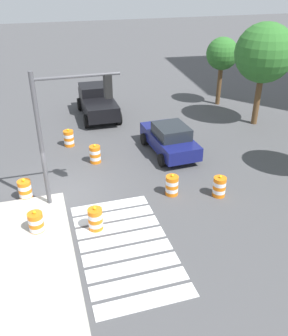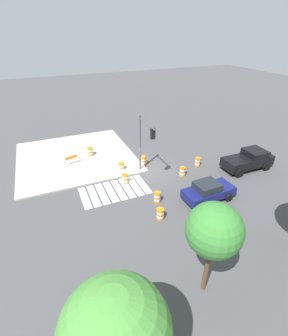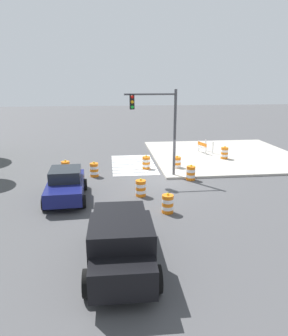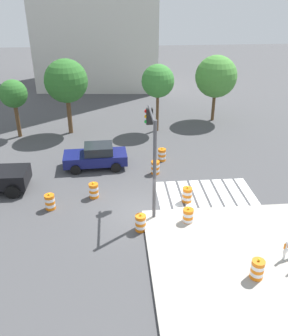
{
  "view_description": "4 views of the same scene",
  "coord_description": "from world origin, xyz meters",
  "views": [
    {
      "loc": [
        13.94,
        -0.5,
        8.81
      ],
      "look_at": [
        1.14,
        3.38,
        1.45
      ],
      "focal_mm": 39.01,
      "sensor_mm": 36.0,
      "label": 1
    },
    {
      "loc": [
        8.59,
        18.88,
        12.4
      ],
      "look_at": [
        1.02,
        1.32,
        1.35
      ],
      "focal_mm": 26.21,
      "sensor_mm": 36.0,
      "label": 2
    },
    {
      "loc": [
        -19.04,
        3.63,
        6.22
      ],
      "look_at": [
        0.61,
        1.38,
        0.66
      ],
      "focal_mm": 33.76,
      "sensor_mm": 36.0,
      "label": 3
    },
    {
      "loc": [
        -1.34,
        -16.73,
        11.43
      ],
      "look_at": [
        0.3,
        2.15,
        1.71
      ],
      "focal_mm": 38.7,
      "sensor_mm": 36.0,
      "label": 4
    }
  ],
  "objects": [
    {
      "name": "traffic_barrel_on_sidewalk",
      "position": [
        4.47,
        -5.49,
        0.6
      ],
      "size": [
        0.56,
        0.56,
        1.02
      ],
      "color": "orange",
      "rests_on": "sidewalk_corner"
    },
    {
      "name": "construction_barricade",
      "position": [
        6.7,
        -4.47,
        0.72
      ],
      "size": [
        1.4,
        1.09,
        1.0
      ],
      "color": "silver",
      "rests_on": "sidewalk_corner"
    },
    {
      "name": "sidewalk_corner",
      "position": [
        6.0,
        -6.0,
        0.07
      ],
      "size": [
        12.0,
        12.0,
        0.15
      ],
      "primitive_type": "cube",
      "color": "#ADA89E",
      "rests_on": "ground"
    },
    {
      "name": "traffic_barrel_crosswalk_end",
      "position": [
        1.27,
        4.62,
        0.45
      ],
      "size": [
        0.56,
        0.56,
        1.02
      ],
      "color": "orange",
      "rests_on": "ground"
    },
    {
      "name": "traffic_barrel_median_far",
      "position": [
        -2.71,
        1.94,
        0.45
      ],
      "size": [
        0.56,
        0.56,
        1.02
      ],
      "color": "orange",
      "rests_on": "ground"
    },
    {
      "name": "crosswalk_stripes",
      "position": [
        4.0,
        1.8,
        0.01
      ],
      "size": [
        5.85,
        3.2,
        0.02
      ],
      "color": "silver",
      "rests_on": "ground"
    },
    {
      "name": "traffic_barrel_near_corner",
      "position": [
        -0.19,
        -1.54,
        0.45
      ],
      "size": [
        0.56,
        0.56,
        1.02
      ],
      "color": "orange",
      "rests_on": "ground"
    },
    {
      "name": "street_tree_streetside_near",
      "position": [
        2.34,
        12.53,
        4.28
      ],
      "size": [
        2.7,
        2.7,
        5.65
      ],
      "color": "brown",
      "rests_on": "ground"
    },
    {
      "name": "traffic_barrel_lane_center",
      "position": [
        2.72,
        0.98,
        0.45
      ],
      "size": [
        0.56,
        0.56,
        1.02
      ],
      "color": "orange",
      "rests_on": "ground"
    },
    {
      "name": "pickup_truck",
      "position": [
        -9.51,
        3.32,
        0.97
      ],
      "size": [
        5.18,
        2.41,
        1.92
      ],
      "color": "black",
      "rests_on": "ground"
    },
    {
      "name": "traffic_barrel_far_curb",
      "position": [
        2.34,
        -1.19,
        0.45
      ],
      "size": [
        0.56,
        0.56,
        1.02
      ],
      "color": "orange",
      "rests_on": "ground"
    },
    {
      "name": "traffic_barrel_median_near",
      "position": [
        1.97,
        6.56,
        0.45
      ],
      "size": [
        0.56,
        0.56,
        1.02
      ],
      "color": "orange",
      "rests_on": "ground"
    },
    {
      "name": "traffic_barrel_opposite_curb",
      "position": [
        -5.12,
        0.89,
        0.45
      ],
      "size": [
        0.56,
        0.56,
        1.02
      ],
      "color": "orange",
      "rests_on": "ground"
    },
    {
      "name": "traffic_light_pole",
      "position": [
        0.59,
        0.54,
        3.91
      ],
      "size": [
        0.47,
        3.29,
        5.5
      ],
      "color": "#4C4C51",
      "rests_on": "sidewalk_corner"
    },
    {
      "name": "ground_plane",
      "position": [
        0.0,
        0.0,
        0.0
      ],
      "size": [
        120.0,
        120.0,
        0.0
      ],
      "primitive_type": "plane",
      "color": "#474749"
    },
    {
      "name": "street_tree_streetside_far",
      "position": [
        7.8,
        14.75,
        4.03
      ],
      "size": [
        3.69,
        3.69,
        5.89
      ],
      "color": "brown",
      "rests_on": "ground"
    },
    {
      "name": "sports_car",
      "position": [
        -2.67,
        5.97,
        0.81
      ],
      "size": [
        4.37,
        2.28,
        1.63
      ],
      "color": "navy",
      "rests_on": "ground"
    }
  ]
}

